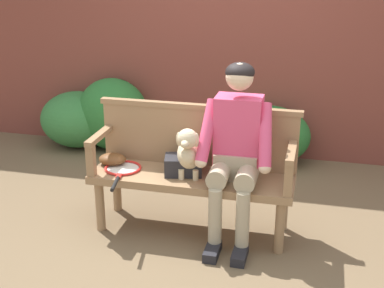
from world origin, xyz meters
name	(u,v)px	position (x,y,z in m)	size (l,w,h in m)	color
ground_plane	(192,229)	(0.00, 0.00, 0.00)	(40.00, 40.00, 0.00)	brown
brick_garden_fence	(236,32)	(0.00, 1.88, 1.28)	(8.00, 0.30, 2.56)	brown
hedge_bush_far_right	(113,114)	(-1.27, 1.55, 0.40)	(0.79, 0.65, 0.79)	#286B2D
hedge_bush_mid_left	(269,135)	(0.43, 1.53, 0.30)	(0.84, 0.64, 0.60)	#286B2D
hedge_bush_far_left	(78,119)	(-1.68, 1.54, 0.31)	(0.84, 0.72, 0.62)	#337538
garden_bench	(192,183)	(0.00, 0.00, 0.40)	(1.55, 0.47, 0.47)	#93704C
bench_backrest	(198,135)	(0.00, 0.21, 0.72)	(1.59, 0.06, 0.50)	#93704C
bench_armrest_left_end	(96,146)	(-0.73, -0.08, 0.67)	(0.06, 0.47, 0.28)	#93704C
bench_armrest_right_end	(290,163)	(0.73, -0.08, 0.67)	(0.06, 0.47, 0.28)	#93704C
person_seated	(236,146)	(0.33, -0.01, 0.74)	(0.56, 0.64, 1.34)	black
dog_on_bench	(190,151)	(-0.01, -0.04, 0.68)	(0.22, 0.42, 0.41)	beige
tennis_racket	(122,169)	(-0.55, -0.05, 0.48)	(0.34, 0.58, 0.03)	red
baseball_glove	(112,159)	(-0.66, 0.05, 0.52)	(0.22, 0.17, 0.09)	brown
sports_bag	(183,165)	(-0.07, 0.01, 0.54)	(0.28, 0.20, 0.14)	#232328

